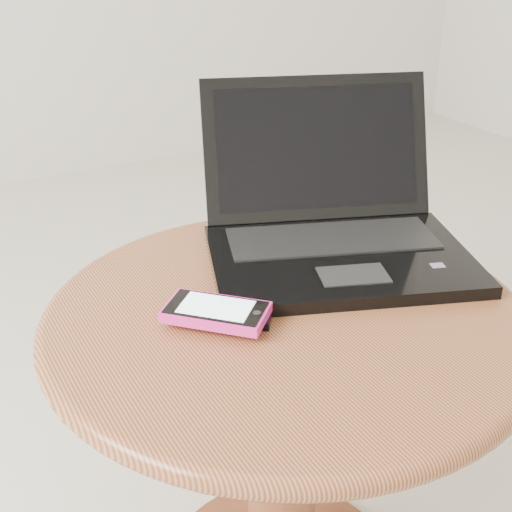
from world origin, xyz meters
TOP-DOWN VIEW (x-y plane):
  - table at (-0.06, 0.02)m, footprint 0.60×0.60m
  - laptop at (0.08, 0.13)m, footprint 0.44×0.43m
  - phone_black at (-0.13, 0.04)m, footprint 0.12×0.11m
  - phone_pink at (-0.15, 0.03)m, footprint 0.13×0.13m

SIDE VIEW (x-z plane):
  - table at x=-0.06m, z-range 0.14..0.62m
  - phone_black at x=-0.13m, z-range 0.48..0.49m
  - phone_pink at x=-0.15m, z-range 0.49..0.50m
  - laptop at x=0.08m, z-range 0.41..0.63m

